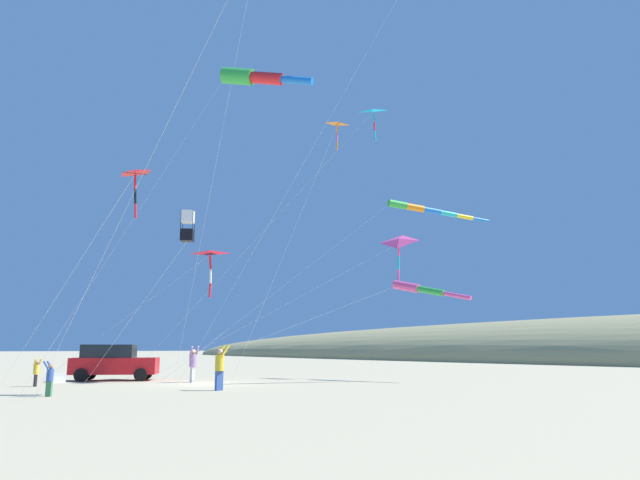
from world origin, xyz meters
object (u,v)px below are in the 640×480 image
at_px(kite_delta_striped_overhead, 210,254).
at_px(kite_windsock_long_streamer_right, 426,210).
at_px(person_child_grey_jacket, 36,371).
at_px(kite_delta_rainbow_low_near, 372,112).
at_px(person_adult_flyer, 220,365).
at_px(person_child_green_jacket, 50,377).
at_px(kite_delta_checkered_midright, 399,242).
at_px(kite_delta_small_distant, 134,175).
at_px(cooler_box, 58,378).
at_px(kite_windsock_white_trailing, 253,77).
at_px(kite_box_magenta_far_left, 187,226).
at_px(kite_windsock_red_high_left, 419,289).
at_px(parked_car, 113,362).
at_px(kite_delta_black_fish_shape, 337,125).
at_px(person_bystander_far, 193,363).

height_order(kite_delta_striped_overhead, kite_windsock_long_streamer_right, kite_windsock_long_streamer_right).
xyz_separation_m(person_child_grey_jacket, kite_delta_rainbow_low_near, (-16.90, 3.37, 15.10)).
distance_m(person_adult_flyer, kite_delta_striped_overhead, 8.53).
height_order(person_child_green_jacket, kite_delta_checkered_midright, kite_delta_checkered_midright).
relative_size(person_child_grey_jacket, kite_delta_small_distant, 0.10).
bearing_deg(cooler_box, kite_windsock_white_trailing, 109.97).
relative_size(person_adult_flyer, kite_delta_striped_overhead, 0.24).
height_order(kite_box_magenta_far_left, kite_windsock_red_high_left, kite_box_magenta_far_left).
xyz_separation_m(cooler_box, kite_windsock_long_streamer_right, (-15.04, 10.58, 8.52)).
relative_size(parked_car, kite_delta_checkered_midright, 0.38).
bearing_deg(cooler_box, kite_delta_checkered_midright, 157.44).
relative_size(person_adult_flyer, kite_delta_rainbow_low_near, 0.11).
distance_m(cooler_box, person_child_grey_jacket, 3.08).
xyz_separation_m(person_child_green_jacket, kite_delta_checkered_midright, (-18.64, -1.98, 7.05)).
xyz_separation_m(person_child_green_jacket, kite_box_magenta_far_left, (-4.19, 1.68, 5.64)).
bearing_deg(kite_windsock_white_trailing, kite_box_magenta_far_left, -26.77).
distance_m(kite_delta_rainbow_low_near, kite_windsock_white_trailing, 12.88).
distance_m(kite_windsock_red_high_left, kite_windsock_white_trailing, 14.42).
bearing_deg(kite_delta_black_fish_shape, parked_car, -41.58).
xyz_separation_m(person_child_grey_jacket, kite_box_magenta_far_left, (-3.57, 7.87, 5.64)).
distance_m(cooler_box, kite_delta_striped_overhead, 9.54).
distance_m(person_adult_flyer, kite_delta_small_distant, 9.23).
height_order(parked_car, cooler_box, parked_car).
height_order(person_bystander_far, kite_delta_rainbow_low_near, kite_delta_rainbow_low_near).
xyz_separation_m(person_child_green_jacket, kite_windsock_long_streamer_right, (-17.16, 1.74, 8.06)).
bearing_deg(kite_box_magenta_far_left, kite_delta_black_fish_shape, -162.86).
relative_size(kite_delta_black_fish_shape, kite_windsock_long_streamer_right, 0.95).
bearing_deg(kite_windsock_red_high_left, kite_delta_striped_overhead, -29.20).
distance_m(kite_delta_checkered_midright, kite_windsock_long_streamer_right, 4.13).
bearing_deg(person_child_green_jacket, parked_car, -117.85).
relative_size(kite_delta_rainbow_low_near, kite_delta_small_distant, 1.33).
relative_size(cooler_box, kite_box_magenta_far_left, 0.07).
xyz_separation_m(parked_car, kite_windsock_red_high_left, (-13.32, 9.21, 3.85)).
relative_size(cooler_box, kite_delta_small_distant, 0.05).
height_order(kite_delta_black_fish_shape, kite_windsock_long_streamer_right, kite_delta_black_fish_shape).
height_order(kite_box_magenta_far_left, kite_delta_rainbow_low_near, kite_delta_rainbow_low_near).
bearing_deg(kite_delta_rainbow_low_near, person_child_green_jacket, 9.13).
bearing_deg(kite_delta_checkered_midright, parked_car, -27.22).
bearing_deg(cooler_box, kite_windsock_red_high_left, 150.78).
height_order(parked_car, person_child_green_jacket, parked_car).
xyz_separation_m(kite_delta_black_fish_shape, kite_delta_striped_overhead, (5.31, -4.11, -7.02)).
bearing_deg(kite_windsock_long_streamer_right, cooler_box, -35.13).
height_order(person_adult_flyer, kite_windsock_white_trailing, kite_windsock_white_trailing).
bearing_deg(person_bystander_far, kite_delta_black_fish_shape, 148.12).
bearing_deg(kite_windsock_white_trailing, kite_windsock_red_high_left, -167.30).
distance_m(person_adult_flyer, kite_windsock_red_high_left, 12.56).
distance_m(cooler_box, kite_delta_black_fish_shape, 19.21).
relative_size(person_bystander_far, kite_delta_checkered_midright, 0.14).
height_order(parked_car, kite_windsock_red_high_left, kite_windsock_red_high_left).
relative_size(cooler_box, person_child_green_jacket, 0.51).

